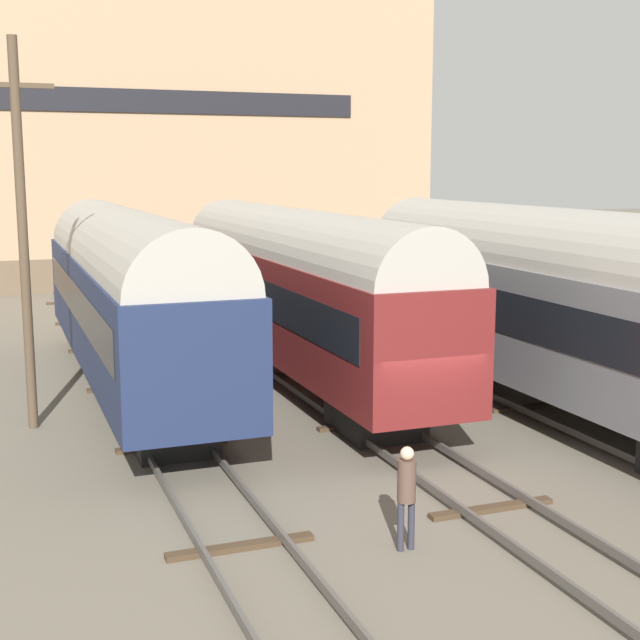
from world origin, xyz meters
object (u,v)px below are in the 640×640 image
Objects in this scene: train_car_grey at (557,300)px; person_worker at (407,488)px; utility_pole at (23,232)px; train_car_maroon at (298,284)px; train_car_navy at (130,289)px.

train_car_grey is 9.19× the size of person_worker.
train_car_grey is 13.49m from utility_pole.
person_worker is (-2.31, -12.19, -1.90)m from train_car_maroon.
person_worker is (-7.26, -6.13, -1.98)m from train_car_grey.
utility_pole is at bearing 119.49° from person_worker.
train_car_navy is 4.51m from utility_pole.
train_car_grey is at bearing 40.18° from person_worker.
train_car_grey is 0.97× the size of train_car_navy.
train_car_navy is 9.51× the size of person_worker.
train_car_navy reaches higher than train_car_maroon.
train_car_maroon is at bearing -5.85° from train_car_navy.
train_car_grey reaches higher than train_car_maroon.
train_car_navy is at bearing 101.74° from person_worker.
train_car_maroon is 1.01× the size of train_car_navy.
train_car_navy is 13.11m from person_worker.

